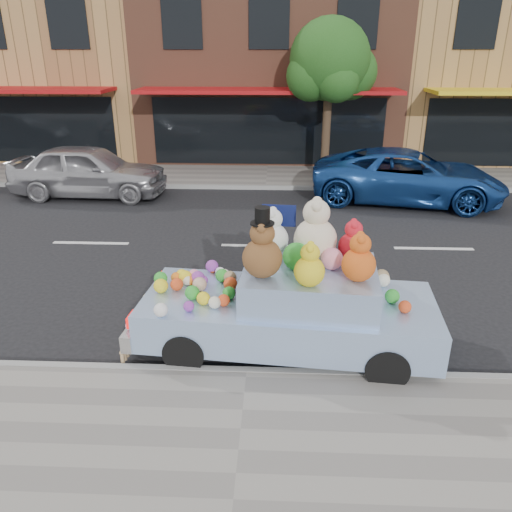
# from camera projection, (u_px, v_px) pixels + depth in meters

# --- Properties ---
(ground) EXTENTS (120.00, 120.00, 0.00)m
(ground) POSITION_uv_depth(u_px,v_px,m) (260.00, 246.00, 11.61)
(ground) COLOR black
(ground) RESTS_ON ground
(near_sidewalk) EXTENTS (60.00, 3.00, 0.12)m
(near_sidewalk) POSITION_uv_depth(u_px,v_px,m) (239.00, 454.00, 5.60)
(near_sidewalk) COLOR gray
(near_sidewalk) RESTS_ON ground
(far_sidewalk) EXTENTS (60.00, 3.00, 0.12)m
(far_sidewalk) POSITION_uv_depth(u_px,v_px,m) (267.00, 177.00, 17.58)
(far_sidewalk) COLOR gray
(far_sidewalk) RESTS_ON ground
(near_kerb) EXTENTS (60.00, 0.12, 0.13)m
(near_kerb) POSITION_uv_depth(u_px,v_px,m) (247.00, 373.00, 6.98)
(near_kerb) COLOR gray
(near_kerb) RESTS_ON ground
(far_kerb) EXTENTS (60.00, 0.12, 0.13)m
(far_kerb) POSITION_uv_depth(u_px,v_px,m) (266.00, 187.00, 16.19)
(far_kerb) COLOR gray
(far_kerb) RESTS_ON ground
(storefront_left) EXTENTS (10.00, 9.80, 7.30)m
(storefront_left) POSITION_uv_depth(u_px,v_px,m) (41.00, 63.00, 21.64)
(storefront_left) COLOR #AB7E47
(storefront_left) RESTS_ON ground
(storefront_mid) EXTENTS (10.00, 9.80, 7.30)m
(storefront_mid) POSITION_uv_depth(u_px,v_px,m) (271.00, 63.00, 21.23)
(storefront_mid) COLOR brown
(storefront_mid) RESTS_ON ground
(storefront_right) EXTENTS (10.00, 9.80, 7.30)m
(storefront_right) POSITION_uv_depth(u_px,v_px,m) (510.00, 63.00, 20.82)
(storefront_right) COLOR #AB7E47
(storefront_right) RESTS_ON ground
(street_tree) EXTENTS (3.00, 2.70, 5.22)m
(street_tree) POSITION_uv_depth(u_px,v_px,m) (330.00, 67.00, 16.13)
(street_tree) COLOR #38281C
(street_tree) RESTS_ON ground
(car_silver) EXTENTS (4.74, 2.05, 1.59)m
(car_silver) POSITION_uv_depth(u_px,v_px,m) (89.00, 171.00, 15.20)
(car_silver) COLOR #B4B3B9
(car_silver) RESTS_ON ground
(car_blue) EXTENTS (5.90, 3.57, 1.53)m
(car_blue) POSITION_uv_depth(u_px,v_px,m) (408.00, 176.00, 14.67)
(car_blue) COLOR #1B4696
(car_blue) RESTS_ON ground
(art_car) EXTENTS (4.62, 2.13, 2.35)m
(art_car) POSITION_uv_depth(u_px,v_px,m) (290.00, 300.00, 7.39)
(art_car) COLOR black
(art_car) RESTS_ON ground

